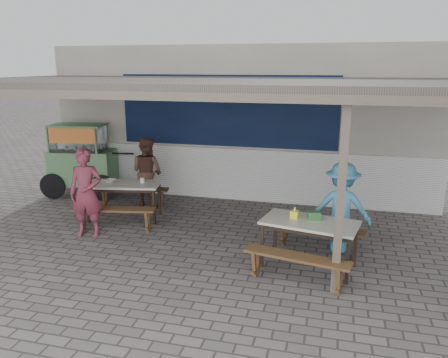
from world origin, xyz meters
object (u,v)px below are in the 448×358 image
at_px(condiment_jar, 142,180).
at_px(table_right, 310,226).
at_px(table_left, 123,187).
at_px(vendor_cart, 81,157).
at_px(condiment_bowl, 110,181).
at_px(bench_left_wall, 133,193).
at_px(bench_right_street, 296,263).
at_px(patron_right_table, 341,207).
at_px(donation_box, 314,216).
at_px(patron_street_side, 86,193).
at_px(patron_wall_side, 147,172).
at_px(bench_left_street, 114,214).
at_px(tissue_box, 295,214).
at_px(bench_right_wall, 319,232).

bearing_deg(condiment_jar, table_right, -22.73).
relative_size(table_left, condiment_jar, 15.72).
relative_size(vendor_cart, condiment_bowl, 9.98).
relative_size(bench_left_wall, condiment_jar, 15.91).
bearing_deg(bench_right_street, patron_right_table, 78.61).
height_order(bench_left_wall, donation_box, donation_box).
height_order(table_right, patron_street_side, patron_street_side).
bearing_deg(condiment_jar, bench_right_street, -32.10).
height_order(table_right, donation_box, donation_box).
bearing_deg(condiment_bowl, condiment_jar, 9.10).
relative_size(patron_wall_side, condiment_jar, 15.63).
height_order(patron_right_table, condiment_bowl, patron_right_table).
distance_m(bench_left_street, tissue_box, 3.48).
xyz_separation_m(patron_right_table, donation_box, (-0.41, -0.68, 0.05)).
xyz_separation_m(vendor_cart, tissue_box, (5.30, -2.50, -0.12)).
xyz_separation_m(bench_left_street, vendor_cart, (-1.89, 1.98, 0.59)).
relative_size(patron_street_side, donation_box, 8.35).
bearing_deg(patron_street_side, bench_left_wall, 72.86).
xyz_separation_m(bench_right_street, patron_street_side, (-3.88, 0.93, 0.48)).
xyz_separation_m(table_left, donation_box, (3.84, -1.19, 0.14)).
relative_size(bench_right_street, condiment_jar, 15.62).
bearing_deg(donation_box, table_right, -121.23).
distance_m(bench_left_wall, patron_street_side, 1.73).
height_order(patron_street_side, tissue_box, patron_street_side).
distance_m(bench_left_street, bench_left_wall, 1.36).
bearing_deg(bench_left_street, bench_left_wall, 90.00).
distance_m(patron_wall_side, patron_right_table, 4.39).
bearing_deg(table_right, tissue_box, 170.47).
bearing_deg(patron_wall_side, donation_box, 167.75).
height_order(tissue_box, donation_box, donation_box).
height_order(table_left, bench_right_wall, table_left).
bearing_deg(tissue_box, condiment_jar, 157.12).
xyz_separation_m(bench_left_street, bench_right_street, (3.52, -1.26, -0.00)).
xyz_separation_m(table_left, bench_right_street, (3.66, -1.92, -0.33)).
relative_size(table_right, condiment_jar, 15.54).
bearing_deg(bench_left_wall, condiment_jar, -58.02).
bearing_deg(bench_left_wall, bench_right_street, -45.71).
bearing_deg(patron_wall_side, patron_right_table, 178.22).
bearing_deg(bench_left_street, patron_wall_side, 79.67).
bearing_deg(patron_street_side, table_left, 63.24).
relative_size(table_left, tissue_box, 13.27).
bearing_deg(bench_left_wall, bench_right_wall, -29.41).
bearing_deg(tissue_box, table_left, 161.39).
distance_m(table_left, tissue_box, 3.74).
bearing_deg(patron_right_table, patron_street_side, 7.92).
bearing_deg(patron_wall_side, table_right, 166.34).
bearing_deg(bench_left_street, condiment_bowl, 110.56).
height_order(bench_left_wall, vendor_cart, vendor_cart).
relative_size(bench_right_wall, patron_street_side, 0.95).
bearing_deg(table_left, patron_wall_side, 72.20).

